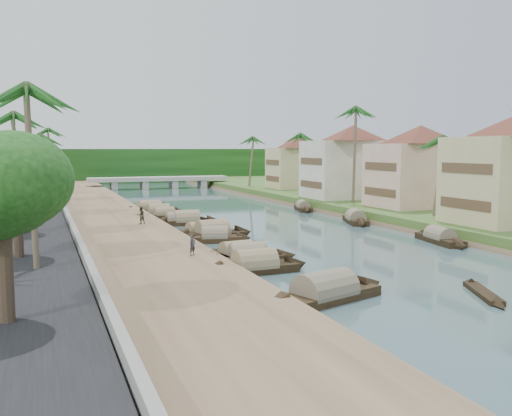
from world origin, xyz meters
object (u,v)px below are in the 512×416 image
object	(u,v)px
sampan_1	(255,266)
bridge	(159,180)
sampan_0	(325,294)
person_near	(192,245)

from	to	relation	value
sampan_1	bridge	bearing A→B (deg)	80.61
sampan_0	person_near	distance (m)	12.21
bridge	sampan_1	bearing A→B (deg)	-96.80
sampan_0	person_near	size ratio (longest dim) A/B	6.83
bridge	person_near	size ratio (longest dim) A/B	19.70
bridge	sampan_0	world-z (taller)	bridge
bridge	person_near	distance (m)	78.05
person_near	sampan_0	bearing A→B (deg)	-98.22
sampan_0	sampan_1	world-z (taller)	sampan_0
bridge	sampan_0	bearing A→B (deg)	-95.56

